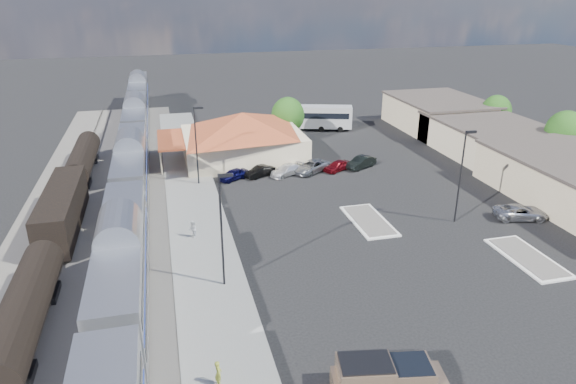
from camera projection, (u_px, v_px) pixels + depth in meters
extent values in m
plane|color=black|center=(336.00, 235.00, 46.63)|extent=(280.00, 280.00, 0.00)
cube|color=#4C4944|center=(101.00, 222.00, 49.05)|extent=(16.00, 100.00, 0.12)
cube|color=gray|center=(198.00, 221.00, 49.28)|extent=(5.50, 92.00, 0.18)
cube|color=silver|center=(123.00, 264.00, 35.78)|extent=(3.00, 20.00, 5.00)
cube|color=black|center=(128.00, 297.00, 36.80)|extent=(2.20, 16.00, 0.60)
cube|color=silver|center=(132.00, 168.00, 54.68)|extent=(3.00, 20.00, 5.00)
cube|color=black|center=(135.00, 192.00, 55.70)|extent=(2.20, 16.00, 0.60)
cube|color=silver|center=(136.00, 121.00, 73.58)|extent=(3.00, 20.00, 5.00)
cube|color=black|center=(138.00, 140.00, 74.60)|extent=(2.20, 16.00, 0.60)
cube|color=silver|center=(139.00, 94.00, 92.47)|extent=(3.00, 20.00, 5.00)
cube|color=black|center=(141.00, 109.00, 93.50)|extent=(2.20, 16.00, 0.60)
cylinder|color=black|center=(24.00, 309.00, 32.36)|extent=(2.80, 14.00, 2.80)
cube|color=black|center=(29.00, 333.00, 33.03)|extent=(2.20, 12.00, 0.60)
cube|color=black|center=(62.00, 209.00, 46.72)|extent=(2.80, 14.00, 3.60)
cube|color=black|center=(66.00, 228.00, 47.43)|extent=(2.20, 12.00, 0.60)
cylinder|color=black|center=(83.00, 157.00, 61.16)|extent=(2.80, 14.00, 2.80)
cube|color=black|center=(85.00, 171.00, 61.83)|extent=(2.20, 12.00, 0.60)
cube|color=#C8BB92|center=(243.00, 146.00, 66.54)|extent=(15.00, 12.00, 3.60)
pyramid|color=#973D21|center=(242.00, 123.00, 65.39)|extent=(15.30, 12.24, 2.60)
cube|color=#973D21|center=(171.00, 140.00, 63.92)|extent=(3.20, 9.60, 0.25)
cube|color=#C6B28C|center=(491.00, 140.00, 68.44)|extent=(12.00, 18.00, 4.00)
cube|color=#3F3833|center=(494.00, 124.00, 67.64)|extent=(12.40, 18.40, 0.30)
cube|color=#C6B28C|center=(438.00, 115.00, 80.95)|extent=(12.00, 16.00, 4.50)
cube|color=#3F3833|center=(440.00, 99.00, 80.05)|extent=(12.40, 16.40, 0.30)
cube|color=silver|center=(369.00, 221.00, 49.31)|extent=(3.30, 7.50, 0.15)
cube|color=#4C4944|center=(369.00, 220.00, 49.28)|extent=(2.70, 6.90, 0.10)
cube|color=silver|center=(528.00, 258.00, 42.58)|extent=(3.30, 7.50, 0.15)
cube|color=#4C4944|center=(528.00, 257.00, 42.55)|extent=(2.70, 6.90, 0.10)
cylinder|color=black|center=(222.00, 232.00, 37.07)|extent=(0.16, 0.16, 9.00)
cube|color=black|center=(226.00, 175.00, 35.56)|extent=(1.00, 0.25, 0.22)
cylinder|color=black|center=(196.00, 147.00, 56.86)|extent=(0.16, 0.16, 9.00)
cube|color=black|center=(198.00, 108.00, 55.36)|extent=(1.00, 0.25, 0.22)
cylinder|color=black|center=(460.00, 178.00, 47.68)|extent=(0.16, 0.16, 9.00)
cube|color=black|center=(471.00, 132.00, 46.17)|extent=(1.00, 0.25, 0.22)
cylinder|color=#382314|center=(561.00, 154.00, 64.61)|extent=(0.30, 0.30, 2.86)
ellipsoid|color=#184112|center=(565.00, 132.00, 63.57)|extent=(4.94, 4.94, 5.46)
cylinder|color=#382314|center=(493.00, 128.00, 77.27)|extent=(0.30, 0.30, 2.55)
ellipsoid|color=#184112|center=(496.00, 111.00, 76.34)|extent=(4.41, 4.41, 4.87)
cylinder|color=#382314|center=(288.00, 134.00, 73.81)|extent=(0.30, 0.30, 2.73)
ellipsoid|color=#184112|center=(288.00, 115.00, 72.81)|extent=(4.71, 4.71, 5.21)
cube|color=tan|center=(389.00, 384.00, 28.27)|extent=(6.54, 3.33, 1.02)
cube|color=tan|center=(390.00, 373.00, 27.98)|extent=(2.71, 2.54, 1.08)
cube|color=tan|center=(390.00, 371.00, 27.94)|extent=(3.33, 2.65, 1.25)
cylinder|color=black|center=(418.00, 373.00, 29.43)|extent=(0.86, 0.46, 0.82)
cylinder|color=black|center=(349.00, 376.00, 29.17)|extent=(0.86, 0.46, 0.82)
imported|color=#A7A9AF|center=(521.00, 212.00, 49.68)|extent=(5.49, 3.48, 1.41)
cube|color=silver|center=(314.00, 117.00, 80.23)|extent=(12.00, 5.96, 3.34)
cube|color=black|center=(314.00, 114.00, 80.08)|extent=(11.12, 5.72, 0.88)
cylinder|color=black|center=(340.00, 129.00, 79.57)|extent=(0.93, 0.55, 0.88)
cylinder|color=black|center=(340.00, 126.00, 81.69)|extent=(0.93, 0.55, 0.88)
cylinder|color=black|center=(291.00, 129.00, 79.97)|extent=(0.93, 0.55, 0.88)
cylinder|color=black|center=(292.00, 125.00, 82.10)|extent=(0.93, 0.55, 0.88)
imported|color=#ACB438|center=(218.00, 373.00, 28.55)|extent=(0.42, 0.62, 1.64)
imported|color=white|center=(193.00, 229.00, 45.55)|extent=(0.76, 0.89, 1.59)
imported|color=#0C0B3A|center=(233.00, 175.00, 59.83)|extent=(4.00, 3.20, 1.28)
imported|color=black|center=(260.00, 171.00, 60.82)|extent=(4.05, 2.97, 1.27)
imported|color=silver|center=(287.00, 170.00, 61.28)|extent=(4.74, 3.69, 1.28)
imported|color=gray|center=(311.00, 167.00, 62.25)|extent=(5.59, 4.81, 1.43)
imported|color=maroon|center=(337.00, 166.00, 62.73)|extent=(4.08, 3.14, 1.30)
imported|color=black|center=(361.00, 162.00, 63.69)|extent=(4.58, 3.44, 1.44)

